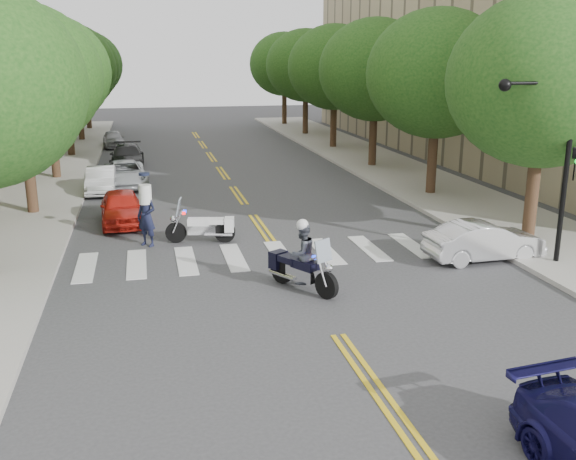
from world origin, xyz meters
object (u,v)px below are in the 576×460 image
object	(u,v)px
motorcycle_parked	(207,227)
motorcycle_police	(301,258)
convertible	(484,241)
officer_standing	(147,217)

from	to	relation	value
motorcycle_parked	motorcycle_police	bearing A→B (deg)	-147.65
motorcycle_police	motorcycle_parked	size ratio (longest dim) A/B	0.94
motorcycle_parked	convertible	size ratio (longest dim) A/B	0.64
motorcycle_police	officer_standing	distance (m)	6.74
motorcycle_police	convertible	world-z (taller)	motorcycle_police
motorcycle_police	convertible	size ratio (longest dim) A/B	0.60
convertible	motorcycle_parked	bearing A→B (deg)	62.62
officer_standing	motorcycle_parked	bearing A→B (deg)	41.02
motorcycle_police	motorcycle_parked	bearing A→B (deg)	-99.10
officer_standing	convertible	world-z (taller)	officer_standing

